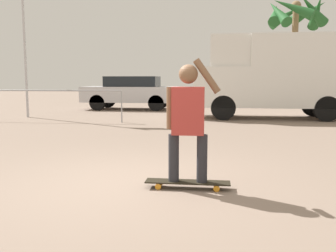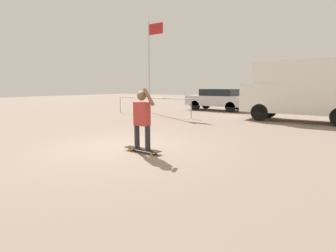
{
  "view_description": "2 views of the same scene",
  "coord_description": "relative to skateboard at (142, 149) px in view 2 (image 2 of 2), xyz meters",
  "views": [
    {
      "loc": [
        1.14,
        -4.95,
        1.45
      ],
      "look_at": [
        0.49,
        0.1,
        0.81
      ],
      "focal_mm": 40.0,
      "sensor_mm": 36.0,
      "label": 1
    },
    {
      "loc": [
        5.29,
        -5.29,
        1.75
      ],
      "look_at": [
        1.12,
        0.59,
        0.66
      ],
      "focal_mm": 28.0,
      "sensor_mm": 36.0,
      "label": 2
    }
  ],
  "objects": [
    {
      "name": "plaza_railing_segment",
      "position": [
        -5.48,
        7.26,
        0.85
      ],
      "size": [
        5.52,
        0.05,
        1.08
      ],
      "color": "#99999E",
      "rests_on": "ground_plane"
    },
    {
      "name": "ground_plane",
      "position": [
        -0.78,
        0.13,
        -0.08
      ],
      "size": [
        80.0,
        80.0,
        0.0
      ],
      "primitive_type": "plane",
      "color": "gray"
    },
    {
      "name": "skateboard",
      "position": [
        0.0,
        0.0,
        0.0
      ],
      "size": [
        1.12,
        0.22,
        0.1
      ],
      "color": "black",
      "rests_on": "ground_plane"
    },
    {
      "name": "camper_van",
      "position": [
        2.49,
        9.3,
        1.55
      ],
      "size": [
        5.61,
        2.0,
        2.98
      ],
      "color": "black",
      "rests_on": "ground_plane"
    },
    {
      "name": "parked_car_silver",
      "position": [
        -3.64,
        12.62,
        0.76
      ],
      "size": [
        4.4,
        1.93,
        1.55
      ],
      "color": "black",
      "rests_on": "ground_plane"
    },
    {
      "name": "person_skateboarder",
      "position": [
        -0.0,
        0.0,
        0.9
      ],
      "size": [
        0.7,
        0.25,
        1.62
      ],
      "color": "#28282D",
      "rests_on": "skateboard"
    },
    {
      "name": "flagpole",
      "position": [
        -6.56,
        8.48,
        3.47
      ],
      "size": [
        1.19,
        0.12,
        5.95
      ],
      "color": "#B7B7BC",
      "rests_on": "ground_plane"
    }
  ]
}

